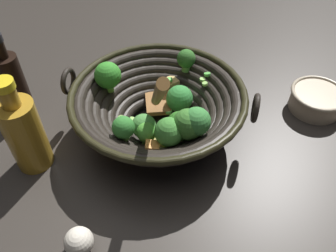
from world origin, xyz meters
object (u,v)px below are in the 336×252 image
(cooking_oil_bottle, at_px, (24,133))
(garlic_bulb, at_px, (79,241))
(soy_sauce_bottle, at_px, (14,83))
(prep_bowl, at_px, (317,99))
(wok, at_px, (159,107))

(cooking_oil_bottle, height_order, garlic_bulb, cooking_oil_bottle)
(soy_sauce_bottle, distance_m, prep_bowl, 0.64)
(wok, relative_size, prep_bowl, 3.13)
(soy_sauce_bottle, xyz_separation_m, prep_bowl, (0.03, 0.63, -0.05))
(wok, bearing_deg, garlic_bulb, -28.38)
(soy_sauce_bottle, height_order, prep_bowl, soy_sauce_bottle)
(prep_bowl, bearing_deg, wok, -80.91)
(wok, bearing_deg, soy_sauce_bottle, -105.55)
(soy_sauce_bottle, distance_m, cooking_oil_bottle, 0.15)
(wok, relative_size, garlic_bulb, 8.18)
(wok, xyz_separation_m, soy_sauce_bottle, (-0.08, -0.29, 0.01))
(soy_sauce_bottle, bearing_deg, wok, 74.45)
(garlic_bulb, bearing_deg, prep_bowl, 122.06)
(cooking_oil_bottle, distance_m, garlic_bulb, 0.21)
(wok, xyz_separation_m, prep_bowl, (-0.05, 0.34, -0.04))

